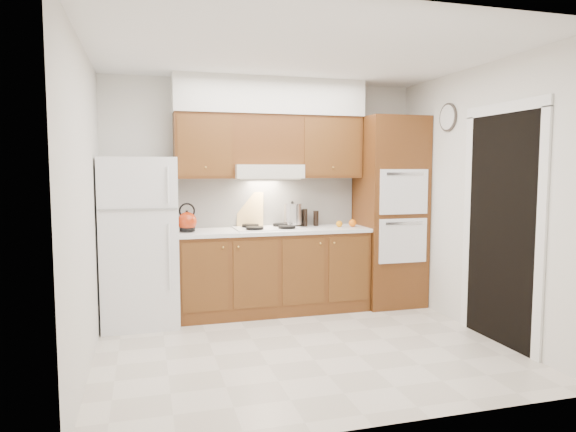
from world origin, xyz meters
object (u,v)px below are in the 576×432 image
(stock_pot, at_px, (292,214))
(kettle, at_px, (187,221))
(oven_cabinet, at_px, (390,212))
(fridge, at_px, (140,241))

(stock_pot, bearing_deg, kettle, -171.82)
(kettle, bearing_deg, oven_cabinet, -10.71)
(oven_cabinet, xyz_separation_m, stock_pot, (-1.15, 0.15, -0.02))
(oven_cabinet, bearing_deg, stock_pot, 172.38)
(oven_cabinet, distance_m, stock_pot, 1.16)
(kettle, xyz_separation_m, stock_pot, (1.20, 0.17, 0.03))
(fridge, distance_m, kettle, 0.52)
(oven_cabinet, distance_m, kettle, 2.36)
(oven_cabinet, height_order, stock_pot, oven_cabinet)
(kettle, height_order, stock_pot, stock_pot)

